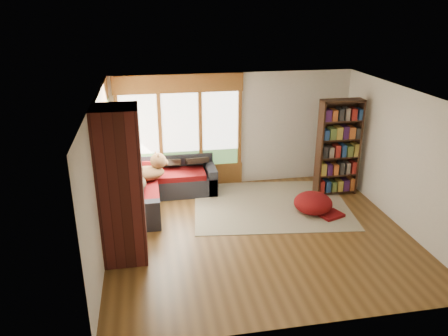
{
  "coord_description": "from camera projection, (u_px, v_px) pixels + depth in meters",
  "views": [
    {
      "loc": [
        -1.91,
        -6.92,
        4.1
      ],
      "look_at": [
        -0.47,
        1.05,
        0.95
      ],
      "focal_mm": 35.0,
      "sensor_mm": 36.0,
      "label": 1
    }
  ],
  "objects": [
    {
      "name": "wall_back",
      "position": [
        233.0,
        130.0,
        9.97
      ],
      "size": [
        5.5,
        0.04,
        2.6
      ],
      "primitive_type": "cube",
      "color": "silver",
      "rests_on": "ground"
    },
    {
      "name": "dog_tan",
      "position": [
        148.0,
        169.0,
        9.13
      ],
      "size": [
        0.97,
        0.72,
        0.48
      ],
      "rotation": [
        0.0,
        0.0,
        0.25
      ],
      "color": "brown",
      "rests_on": "sectional_sofa"
    },
    {
      "name": "ceiling",
      "position": [
        263.0,
        96.0,
        7.21
      ],
      "size": [
        5.5,
        5.5,
        0.0
      ],
      "primitive_type": "plane",
      "color": "white"
    },
    {
      "name": "pouf",
      "position": [
        313.0,
        202.0,
        8.89
      ],
      "size": [
        0.89,
        0.89,
        0.42
      ],
      "primitive_type": "ellipsoid",
      "rotation": [
        0.0,
        0.0,
        0.16
      ],
      "color": "maroon",
      "rests_on": "area_rug"
    },
    {
      "name": "throw_pillows",
      "position": [
        150.0,
        166.0,
        9.24
      ],
      "size": [
        1.98,
        1.68,
        0.45
      ],
      "color": "black",
      "rests_on": "sectional_sofa"
    },
    {
      "name": "wall_right",
      "position": [
        404.0,
        159.0,
        8.14
      ],
      "size": [
        0.04,
        5.0,
        2.6
      ],
      "primitive_type": "cube",
      "color": "silver",
      "rests_on": "ground"
    },
    {
      "name": "dog_brindle",
      "position": [
        133.0,
        179.0,
        8.63
      ],
      "size": [
        0.64,
        0.9,
        0.46
      ],
      "rotation": [
        0.0,
        0.0,
        1.4
      ],
      "color": "#3A2D1C",
      "rests_on": "sectional_sofa"
    },
    {
      "name": "sectional_sofa",
      "position": [
        150.0,
        190.0,
        9.27
      ],
      "size": [
        2.2,
        2.2,
        0.8
      ],
      "rotation": [
        0.0,
        0.0,
        0.04
      ],
      "color": "black",
      "rests_on": "ground"
    },
    {
      "name": "floor",
      "position": [
        259.0,
        234.0,
        8.15
      ],
      "size": [
        5.5,
        5.5,
        0.0
      ],
      "primitive_type": "plane",
      "color": "#523516",
      "rests_on": "ground"
    },
    {
      "name": "area_rug",
      "position": [
        271.0,
        205.0,
        9.28
      ],
      "size": [
        3.49,
        2.83,
        0.01
      ],
      "primitive_type": "cube",
      "rotation": [
        0.0,
        0.0,
        -0.12
      ],
      "color": "beige",
      "rests_on": "ground"
    },
    {
      "name": "wall_left",
      "position": [
        100.0,
        180.0,
        7.22
      ],
      "size": [
        0.04,
        5.0,
        2.6
      ],
      "primitive_type": "cube",
      "color": "silver",
      "rests_on": "ground"
    },
    {
      "name": "brick_chimney",
      "position": [
        121.0,
        187.0,
        6.96
      ],
      "size": [
        0.7,
        0.7,
        2.6
      ],
      "primitive_type": "cube",
      "color": "#471914",
      "rests_on": "ground"
    },
    {
      "name": "wall_front",
      "position": [
        313.0,
        241.0,
        5.39
      ],
      "size": [
        5.5,
        0.04,
        2.6
      ],
      "primitive_type": "cube",
      "color": "silver",
      "rests_on": "ground"
    },
    {
      "name": "bookshelf",
      "position": [
        338.0,
        148.0,
        9.49
      ],
      "size": [
        0.92,
        0.31,
        2.14
      ],
      "color": "#351D11",
      "rests_on": "ground"
    },
    {
      "name": "windows_back",
      "position": [
        181.0,
        131.0,
        9.73
      ],
      "size": [
        2.82,
        0.1,
        1.9
      ],
      "color": "brown",
      "rests_on": "wall_back"
    },
    {
      "name": "windows_left",
      "position": [
        107.0,
        153.0,
        8.31
      ],
      "size": [
        0.1,
        2.62,
        1.9
      ],
      "color": "brown",
      "rests_on": "wall_left"
    },
    {
      "name": "roller_blind",
      "position": [
        109.0,
        122.0,
        8.93
      ],
      "size": [
        0.03,
        0.72,
        0.9
      ],
      "primitive_type": "cube",
      "color": "#677849",
      "rests_on": "wall_left"
    }
  ]
}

